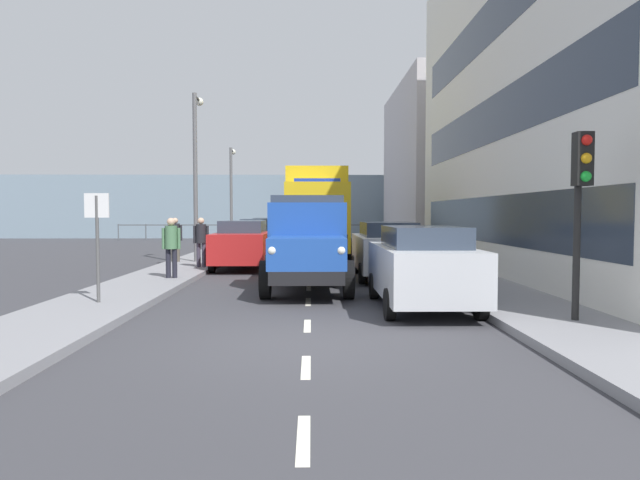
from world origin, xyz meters
TOP-DOWN VIEW (x-y plane):
  - ground_plane at (0.00, -12.26)m, footprint 80.00×80.00m
  - sidewalk_left at (-4.41, -12.26)m, footprint 2.17×40.82m
  - sidewalk_right at (4.41, -12.26)m, footprint 2.17×40.82m
  - road_centreline_markings at (0.00, -11.45)m, footprint 0.12×36.94m
  - building_terrace at (-9.60, -8.58)m, footprint 8.25×18.56m
  - building_far_block at (-9.61, -26.53)m, footprint 8.24×12.81m
  - sea_horizon at (0.00, -35.68)m, footprint 80.00×0.80m
  - seawall_railing at (-0.00, -32.08)m, footprint 28.08×0.08m
  - truck_vintage_blue at (0.03, -5.58)m, footprint 2.17×5.64m
  - lorry_cargo_yellow at (-0.30, -15.38)m, footprint 2.58×8.20m
  - car_silver_kerbside_near at (-2.38, -2.94)m, footprint 1.88×4.16m
  - car_white_kerbside_1 at (-2.38, -8.28)m, footprint 1.92×4.24m
  - car_red_oppositeside_0 at (2.38, -11.27)m, footprint 1.90×4.21m
  - car_navy_oppositeside_1 at (2.38, -16.90)m, footprint 1.82×3.95m
  - car_black_oppositeside_2 at (2.38, -22.48)m, footprint 1.89×3.91m
  - pedestrian_couple_a at (3.90, -7.24)m, footprint 0.53×0.34m
  - pedestrian_strolling at (3.68, -10.40)m, footprint 0.53×0.34m
  - pedestrian_couple_b at (5.09, -12.55)m, footprint 0.53×0.34m
  - traffic_light_near at (-4.63, -0.80)m, footprint 0.28×0.41m
  - lamp_post_promenade at (4.31, -12.77)m, footprint 0.32×1.14m
  - lamp_post_far at (4.54, -23.73)m, footprint 0.32×1.14m
  - street_sign at (4.33, -2.94)m, footprint 0.50×0.07m

SIDE VIEW (x-z plane):
  - ground_plane at x=0.00m, z-range 0.00..0.00m
  - road_centreline_markings at x=0.00m, z-range 0.00..0.01m
  - sidewalk_left at x=-4.41m, z-range 0.00..0.15m
  - sidewalk_right at x=4.41m, z-range 0.00..0.15m
  - car_navy_oppositeside_1 at x=2.38m, z-range 0.03..1.75m
  - car_black_oppositeside_2 at x=2.38m, z-range 0.03..1.75m
  - car_silver_kerbside_near at x=-2.38m, z-range 0.04..1.76m
  - car_red_oppositeside_0 at x=2.38m, z-range 0.04..1.76m
  - car_white_kerbside_1 at x=-2.38m, z-range 0.04..1.76m
  - seawall_railing at x=0.00m, z-range 0.32..1.52m
  - pedestrian_couple_b at x=5.09m, z-range 0.30..1.96m
  - pedestrian_strolling at x=3.68m, z-range 0.30..1.99m
  - pedestrian_couple_a at x=3.90m, z-range 0.30..2.01m
  - truck_vintage_blue at x=0.03m, z-range -0.04..2.39m
  - street_sign at x=4.33m, z-range 0.56..2.81m
  - lorry_cargo_yellow at x=-0.30m, z-range 0.14..4.01m
  - traffic_light_near at x=-4.63m, z-range 0.87..4.07m
  - sea_horizon at x=0.00m, z-range 0.00..5.00m
  - lamp_post_far at x=4.54m, z-range 0.75..6.35m
  - lamp_post_promenade at x=4.31m, z-range 0.77..7.13m
  - building_far_block at x=-9.61m, z-range 0.00..9.95m
  - building_terrace at x=-9.60m, z-range 0.00..11.86m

